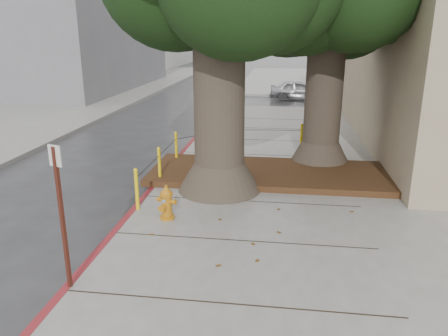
# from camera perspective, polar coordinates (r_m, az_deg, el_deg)

# --- Properties ---
(ground) EXTENTS (140.00, 140.00, 0.00)m
(ground) POSITION_cam_1_polar(r_m,az_deg,el_deg) (8.42, -1.24, -10.15)
(ground) COLOR #28282B
(ground) RESTS_ON ground
(sidewalk_far) EXTENTS (16.00, 20.00, 0.15)m
(sidewalk_far) POSITION_cam_1_polar(r_m,az_deg,el_deg) (37.87, 15.32, 11.04)
(sidewalk_far) COLOR slate
(sidewalk_far) RESTS_ON ground
(curb_red) EXTENTS (0.14, 26.00, 0.16)m
(curb_red) POSITION_cam_1_polar(r_m,az_deg,el_deg) (11.05, -9.51, -3.05)
(curb_red) COLOR maroon
(curb_red) RESTS_ON ground
(planter_bed) EXTENTS (6.40, 2.60, 0.16)m
(planter_bed) POSITION_cam_1_polar(r_m,az_deg,el_deg) (11.85, 6.01, -0.69)
(planter_bed) COLOR black
(planter_bed) RESTS_ON sidewalk_main
(bollard_ring) EXTENTS (3.79, 5.39, 0.95)m
(bollard_ring) POSITION_cam_1_polar(r_m,az_deg,el_deg) (12.35, -2.07, 2.25)
(bollard_ring) COLOR yellow
(bollard_ring) RESTS_ON sidewalk_main
(fire_hydrant) EXTENTS (0.39, 0.39, 0.74)m
(fire_hydrant) POSITION_cam_1_polar(r_m,az_deg,el_deg) (9.13, -7.51, -4.48)
(fire_hydrant) COLOR #C77814
(fire_hydrant) RESTS_ON sidewalk_main
(signpost) EXTENTS (0.22, 0.09, 2.24)m
(signpost) POSITION_cam_1_polar(r_m,az_deg,el_deg) (6.78, -20.49, -5.15)
(signpost) COLOR #471911
(signpost) RESTS_ON sidewalk_main
(car_silver) EXTENTS (3.42, 1.40, 1.16)m
(car_silver) POSITION_cam_1_polar(r_m,az_deg,el_deg) (26.52, 9.78, 10.01)
(car_silver) COLOR #ABACB1
(car_silver) RESTS_ON ground
(car_red) EXTENTS (3.99, 1.84, 1.27)m
(car_red) POSITION_cam_1_polar(r_m,az_deg,el_deg) (26.75, 24.99, 8.83)
(car_red) COLOR maroon
(car_red) RESTS_ON ground
(car_dark) EXTENTS (1.99, 4.68, 1.35)m
(car_dark) POSITION_cam_1_polar(r_m,az_deg,el_deg) (28.90, -18.47, 10.16)
(car_dark) COLOR black
(car_dark) RESTS_ON ground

